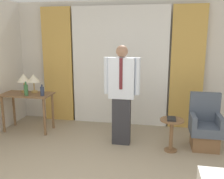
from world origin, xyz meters
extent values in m
cube|color=silver|center=(0.00, 3.19, 1.35)|extent=(10.00, 0.06, 2.70)
cube|color=white|center=(0.00, 3.06, 1.29)|extent=(2.09, 0.06, 2.58)
cube|color=gold|center=(-1.43, 3.06, 1.29)|extent=(0.68, 0.06, 2.58)
cube|color=gold|center=(1.43, 3.06, 1.29)|extent=(0.68, 0.06, 2.58)
cube|color=brown|center=(-1.80, 2.28, 0.78)|extent=(1.03, 0.52, 0.03)
cylinder|color=brown|center=(-2.26, 2.08, 0.38)|extent=(0.05, 0.05, 0.76)
cylinder|color=brown|center=(-1.35, 2.08, 0.38)|extent=(0.05, 0.05, 0.76)
cylinder|color=brown|center=(-2.26, 2.48, 0.38)|extent=(0.05, 0.05, 0.76)
cylinder|color=brown|center=(-1.35, 2.48, 0.38)|extent=(0.05, 0.05, 0.76)
cylinder|color=tan|center=(-1.91, 2.39, 0.81)|extent=(0.13, 0.13, 0.04)
cylinder|color=tan|center=(-1.91, 2.39, 0.93)|extent=(0.02, 0.02, 0.19)
cone|color=beige|center=(-1.91, 2.39, 1.10)|extent=(0.27, 0.27, 0.17)
cylinder|color=tan|center=(-1.69, 2.39, 0.81)|extent=(0.13, 0.13, 0.04)
cylinder|color=tan|center=(-1.69, 2.39, 0.93)|extent=(0.02, 0.02, 0.19)
cone|color=beige|center=(-1.69, 2.39, 1.10)|extent=(0.27, 0.27, 0.17)
cylinder|color=#336638|center=(-1.73, 2.13, 0.90)|extent=(0.08, 0.08, 0.22)
cylinder|color=#336638|center=(-1.73, 2.13, 1.04)|extent=(0.03, 0.03, 0.06)
cylinder|color=#2D3851|center=(-1.41, 2.17, 0.88)|extent=(0.08, 0.08, 0.17)
cylinder|color=#2D3851|center=(-1.41, 2.17, 0.99)|extent=(0.03, 0.03, 0.05)
cube|color=#2D2D33|center=(0.21, 1.98, 0.43)|extent=(0.33, 0.17, 0.87)
cube|color=silver|center=(0.21, 1.98, 1.23)|extent=(0.45, 0.20, 0.72)
cube|color=#5B1E23|center=(0.21, 1.88, 1.32)|extent=(0.06, 0.01, 0.54)
cylinder|color=silver|center=(-0.07, 1.98, 1.27)|extent=(0.10, 0.10, 0.65)
cylinder|color=silver|center=(0.49, 1.98, 1.27)|extent=(0.10, 0.10, 0.65)
sphere|color=#936B51|center=(0.21, 1.98, 1.70)|extent=(0.21, 0.21, 0.21)
cube|color=brown|center=(1.69, 2.04, 0.14)|extent=(0.44, 0.44, 0.28)
cube|color=#4C5666|center=(1.69, 2.04, 0.36)|extent=(0.52, 0.52, 0.16)
cube|color=#4C5666|center=(1.69, 2.26, 0.70)|extent=(0.52, 0.10, 0.53)
cube|color=#4C5666|center=(1.47, 2.04, 0.53)|extent=(0.08, 0.52, 0.18)
cube|color=#4C5666|center=(1.91, 2.04, 0.53)|extent=(0.08, 0.52, 0.18)
cylinder|color=brown|center=(1.10, 1.83, 0.01)|extent=(0.22, 0.22, 0.02)
cylinder|color=brown|center=(1.10, 1.83, 0.27)|extent=(0.06, 0.06, 0.55)
cylinder|color=brown|center=(1.10, 1.83, 0.56)|extent=(0.40, 0.40, 0.02)
cube|color=black|center=(1.09, 1.82, 0.59)|extent=(0.14, 0.22, 0.03)
camera|label=1|loc=(0.84, -2.31, 1.97)|focal=40.00mm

